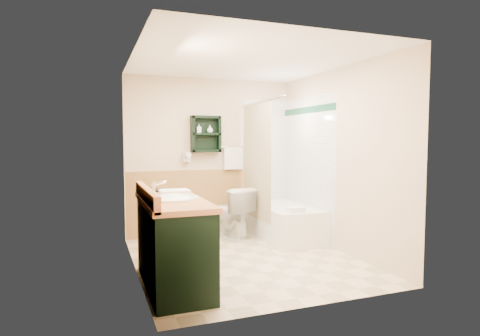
# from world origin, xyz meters

# --- Properties ---
(floor) EXTENTS (3.00, 3.00, 0.00)m
(floor) POSITION_xyz_m (0.00, 0.00, 0.00)
(floor) COLOR beige
(floor) RESTS_ON ground
(back_wall) EXTENTS (2.60, 0.04, 2.40)m
(back_wall) POSITION_xyz_m (0.00, 1.52, 1.20)
(back_wall) COLOR beige
(back_wall) RESTS_ON ground
(left_wall) EXTENTS (0.04, 3.00, 2.40)m
(left_wall) POSITION_xyz_m (-1.32, 0.00, 1.20)
(left_wall) COLOR beige
(left_wall) RESTS_ON ground
(right_wall) EXTENTS (0.04, 3.00, 2.40)m
(right_wall) POSITION_xyz_m (1.32, 0.00, 1.20)
(right_wall) COLOR beige
(right_wall) RESTS_ON ground
(ceiling) EXTENTS (2.60, 3.00, 0.04)m
(ceiling) POSITION_xyz_m (0.00, 0.00, 2.42)
(ceiling) COLOR white
(ceiling) RESTS_ON back_wall
(wainscot_left) EXTENTS (2.98, 2.98, 1.00)m
(wainscot_left) POSITION_xyz_m (-1.29, 0.00, 0.50)
(wainscot_left) COLOR tan
(wainscot_left) RESTS_ON left_wall
(wainscot_back) EXTENTS (2.58, 2.58, 1.00)m
(wainscot_back) POSITION_xyz_m (0.00, 1.49, 0.50)
(wainscot_back) COLOR tan
(wainscot_back) RESTS_ON back_wall
(mirror_frame) EXTENTS (1.30, 1.30, 1.00)m
(mirror_frame) POSITION_xyz_m (-1.27, -0.55, 1.50)
(mirror_frame) COLOR #985731
(mirror_frame) RESTS_ON left_wall
(mirror_glass) EXTENTS (1.20, 1.20, 0.90)m
(mirror_glass) POSITION_xyz_m (-1.27, -0.55, 1.50)
(mirror_glass) COLOR white
(mirror_glass) RESTS_ON left_wall
(tile_right) EXTENTS (1.50, 1.50, 2.10)m
(tile_right) POSITION_xyz_m (1.28, 0.75, 1.05)
(tile_right) COLOR white
(tile_right) RESTS_ON right_wall
(tile_back) EXTENTS (0.95, 0.95, 2.10)m
(tile_back) POSITION_xyz_m (1.03, 1.48, 1.05)
(tile_back) COLOR white
(tile_back) RESTS_ON back_wall
(tile_accent) EXTENTS (1.50, 1.50, 0.10)m
(tile_accent) POSITION_xyz_m (1.27, 0.75, 1.90)
(tile_accent) COLOR #144831
(tile_accent) RESTS_ON right_wall
(wall_shelf) EXTENTS (0.45, 0.15, 0.55)m
(wall_shelf) POSITION_xyz_m (-0.10, 1.41, 1.55)
(wall_shelf) COLOR black
(wall_shelf) RESTS_ON back_wall
(hair_dryer) EXTENTS (0.10, 0.24, 0.18)m
(hair_dryer) POSITION_xyz_m (-0.40, 1.43, 1.20)
(hair_dryer) COLOR silver
(hair_dryer) RESTS_ON back_wall
(towel_bar) EXTENTS (0.40, 0.06, 0.40)m
(towel_bar) POSITION_xyz_m (0.35, 1.45, 1.35)
(towel_bar) COLOR white
(towel_bar) RESTS_ON back_wall
(curtain_rod) EXTENTS (0.03, 1.60, 0.03)m
(curtain_rod) POSITION_xyz_m (0.53, 0.75, 2.00)
(curtain_rod) COLOR silver
(curtain_rod) RESTS_ON back_wall
(shower_curtain) EXTENTS (1.05, 1.05, 1.70)m
(shower_curtain) POSITION_xyz_m (0.53, 0.92, 1.15)
(shower_curtain) COLOR #C1B092
(shower_curtain) RESTS_ON curtain_rod
(vanity) EXTENTS (0.59, 1.38, 0.88)m
(vanity) POSITION_xyz_m (-0.99, -0.58, 0.44)
(vanity) COLOR black
(vanity) RESTS_ON ground
(bathtub) EXTENTS (0.73, 1.50, 0.49)m
(bathtub) POSITION_xyz_m (0.93, 0.85, 0.24)
(bathtub) COLOR white
(bathtub) RESTS_ON ground
(toilet) EXTENTS (0.62, 0.85, 0.75)m
(toilet) POSITION_xyz_m (0.19, 1.11, 0.38)
(toilet) COLOR white
(toilet) RESTS_ON ground
(counter_towel) EXTENTS (0.31, 0.24, 0.04)m
(counter_towel) POSITION_xyz_m (-0.90, -0.16, 0.90)
(counter_towel) COLOR white
(counter_towel) RESTS_ON vanity
(vanity_book) EXTENTS (0.17, 0.09, 0.24)m
(vanity_book) POSITION_xyz_m (-1.16, 0.07, 1.00)
(vanity_book) COLOR black
(vanity_book) RESTS_ON vanity
(tub_towel) EXTENTS (0.22, 0.18, 0.07)m
(tub_towel) POSITION_xyz_m (0.82, 0.25, 0.52)
(tub_towel) COLOR white
(tub_towel) RESTS_ON bathtub
(soap_bottle_a) EXTENTS (0.08, 0.14, 0.06)m
(soap_bottle_a) POSITION_xyz_m (-0.21, 1.40, 1.60)
(soap_bottle_a) COLOR white
(soap_bottle_a) RESTS_ON wall_shelf
(soap_bottle_b) EXTENTS (0.10, 0.13, 0.09)m
(soap_bottle_b) POSITION_xyz_m (-0.04, 1.40, 1.61)
(soap_bottle_b) COLOR white
(soap_bottle_b) RESTS_ON wall_shelf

